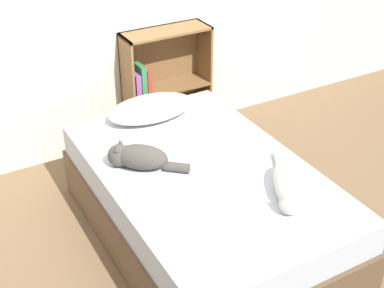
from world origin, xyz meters
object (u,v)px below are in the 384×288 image
at_px(bed, 203,205).
at_px(cat_light, 286,186).
at_px(pillow, 151,108).
at_px(bookshelf, 162,84).
at_px(cat_dark, 137,157).

bearing_deg(bed, cat_light, -59.66).
height_order(pillow, bookshelf, bookshelf).
relative_size(cat_light, cat_dark, 1.32).
height_order(pillow, cat_light, cat_light).
distance_m(pillow, bookshelf, 0.68).
bearing_deg(cat_dark, cat_light, 172.82).
height_order(cat_light, bookshelf, bookshelf).
xyz_separation_m(bed, pillow, (0.01, 0.75, 0.35)).
relative_size(bed, cat_dark, 4.51).
xyz_separation_m(pillow, cat_light, (0.26, -1.21, -0.01)).
bearing_deg(pillow, cat_dark, -123.02).
distance_m(bed, cat_light, 0.63).
relative_size(bed, pillow, 3.03).
bearing_deg(cat_light, cat_dark, -107.53).
distance_m(bed, pillow, 0.83).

